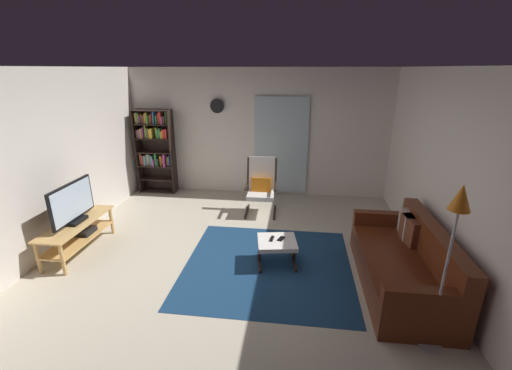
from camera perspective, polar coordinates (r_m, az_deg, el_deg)
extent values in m
plane|color=beige|center=(4.80, -4.03, -13.24)|extent=(7.02, 7.02, 0.00)
cube|color=silver|center=(7.03, 0.30, 8.84)|extent=(5.60, 0.06, 2.60)
cube|color=silver|center=(5.46, -33.48, 2.52)|extent=(0.06, 6.00, 2.60)
cube|color=silver|center=(4.56, 31.03, 0.20)|extent=(0.06, 6.00, 2.60)
cube|color=silver|center=(6.97, 4.29, 6.61)|extent=(1.10, 0.01, 2.00)
cube|color=navy|center=(4.75, 2.02, -13.53)|extent=(2.26, 2.18, 0.01)
cube|color=tan|center=(5.52, -28.36, -5.68)|extent=(0.45, 1.29, 0.02)
cube|color=tan|center=(5.62, -27.96, -8.00)|extent=(0.41, 1.23, 0.02)
cylinder|color=tan|center=(5.10, -30.09, -11.00)|extent=(0.05, 0.05, 0.45)
cylinder|color=tan|center=(5.97, -23.42, -5.59)|extent=(0.05, 0.05, 0.45)
cylinder|color=tan|center=(5.31, -33.15, -10.39)|extent=(0.05, 0.05, 0.45)
cylinder|color=tan|center=(6.15, -26.25, -5.29)|extent=(0.05, 0.05, 0.45)
cube|color=black|center=(5.70, -27.29, -7.00)|extent=(0.27, 0.28, 0.07)
cube|color=black|center=(5.51, -28.42, -5.34)|extent=(0.20, 0.32, 0.05)
cube|color=black|center=(5.40, -28.91, -2.48)|extent=(0.04, 0.89, 0.54)
cube|color=silver|center=(5.39, -28.73, -2.50)|extent=(0.01, 0.84, 0.49)
cube|color=black|center=(7.61, -19.36, 5.41)|extent=(0.02, 0.30, 1.78)
cube|color=black|center=(7.31, -14.01, 5.39)|extent=(0.02, 0.30, 1.78)
cube|color=black|center=(7.58, -16.32, 5.67)|extent=(0.77, 0.02, 1.78)
cube|color=black|center=(7.70, -16.12, -0.91)|extent=(0.74, 0.28, 0.02)
cube|color=black|center=(7.61, -16.31, 1.08)|extent=(0.74, 0.28, 0.02)
cube|color=black|center=(7.52, -16.52, 3.22)|extent=(0.74, 0.28, 0.02)
cube|color=black|center=(7.45, -16.74, 5.41)|extent=(0.74, 0.28, 0.02)
cube|color=black|center=(7.39, -16.96, 7.64)|extent=(0.74, 0.28, 0.02)
cube|color=black|center=(7.34, -17.19, 9.90)|extent=(0.74, 0.28, 0.02)
cube|color=black|center=(7.30, -17.41, 12.07)|extent=(0.74, 0.28, 0.02)
cube|color=brown|center=(7.64, -18.89, 4.28)|extent=(0.04, 0.17, 0.26)
cube|color=red|center=(7.60, -18.63, 4.11)|extent=(0.04, 0.15, 0.23)
cube|color=#589198|center=(7.58, -18.27, 4.05)|extent=(0.04, 0.16, 0.21)
cube|color=beige|center=(7.57, -17.94, 4.15)|extent=(0.04, 0.11, 0.24)
cube|color=#579F96|center=(7.57, -17.58, 4.21)|extent=(0.03, 0.16, 0.24)
cube|color=brown|center=(7.54, -17.39, 4.12)|extent=(0.03, 0.19, 0.23)
cube|color=teal|center=(7.52, -17.16, 4.06)|extent=(0.04, 0.17, 0.21)
cube|color=#9F3A8F|center=(7.50, -16.84, 3.79)|extent=(0.03, 0.23, 0.15)
cube|color=#359042|center=(7.49, -16.49, 4.26)|extent=(0.04, 0.21, 0.26)
cube|color=black|center=(7.47, -16.17, 3.88)|extent=(0.04, 0.23, 0.17)
cube|color=orange|center=(7.45, -15.79, 4.07)|extent=(0.04, 0.14, 0.22)
cube|color=orange|center=(7.44, -15.44, 3.88)|extent=(0.04, 0.11, 0.17)
cube|color=#943382|center=(7.39, -15.16, 4.20)|extent=(0.04, 0.24, 0.27)
cube|color=#A0902D|center=(7.39, -14.73, 3.97)|extent=(0.04, 0.11, 0.20)
cube|color=#3B66AF|center=(7.39, -14.39, 4.12)|extent=(0.02, 0.19, 0.23)
cube|color=brown|center=(7.50, -19.47, 8.24)|extent=(0.04, 0.13, 0.16)
cube|color=#8A428E|center=(7.49, -19.13, 8.30)|extent=(0.04, 0.18, 0.17)
cube|color=olive|center=(7.46, -18.83, 8.38)|extent=(0.04, 0.18, 0.20)
cube|color=#9C3896|center=(7.44, -18.58, 8.49)|extent=(0.02, 0.17, 0.22)
cube|color=#9E9B36|center=(7.44, -18.22, 8.67)|extent=(0.03, 0.13, 0.26)
cube|color=#357946|center=(7.43, -17.87, 8.45)|extent=(0.04, 0.18, 0.20)
cube|color=orange|center=(7.39, -17.58, 8.39)|extent=(0.04, 0.14, 0.19)
cube|color=gold|center=(7.38, -17.15, 8.50)|extent=(0.04, 0.24, 0.21)
cube|color=#1D2C28|center=(7.37, -16.83, 8.41)|extent=(0.03, 0.11, 0.18)
cube|color=gold|center=(7.36, -16.54, 8.57)|extent=(0.03, 0.13, 0.22)
cube|color=#387B43|center=(7.31, -16.34, 8.35)|extent=(0.04, 0.11, 0.18)
cube|color=#308B50|center=(7.30, -16.01, 8.50)|extent=(0.04, 0.13, 0.21)
cube|color=#9D9826|center=(7.28, -15.67, 8.28)|extent=(0.04, 0.16, 0.16)
cube|color=red|center=(7.27, -15.32, 8.46)|extent=(0.04, 0.20, 0.20)
cube|color=#D03B33|center=(7.26, -14.93, 8.49)|extent=(0.04, 0.20, 0.20)
cube|color=orange|center=(7.47, -19.70, 10.66)|extent=(0.03, 0.15, 0.21)
cube|color=#5C938E|center=(7.44, -19.54, 10.74)|extent=(0.02, 0.16, 0.23)
cube|color=olive|center=(7.43, -19.33, 10.72)|extent=(0.02, 0.15, 0.22)
cube|color=#97478B|center=(7.44, -19.05, 10.56)|extent=(0.03, 0.15, 0.17)
cube|color=brown|center=(7.43, -18.77, 10.67)|extent=(0.03, 0.14, 0.19)
cube|color=brown|center=(7.40, -18.42, 10.57)|extent=(0.04, 0.15, 0.17)
cube|color=gold|center=(7.37, -18.23, 10.76)|extent=(0.03, 0.15, 0.22)
cube|color=#9A9A36|center=(7.35, -18.06, 10.80)|extent=(0.02, 0.12, 0.23)
cube|color=#378841|center=(7.34, -17.83, 10.63)|extent=(0.03, 0.18, 0.18)
cube|color=orange|center=(7.35, -17.50, 10.63)|extent=(0.02, 0.16, 0.17)
cube|color=red|center=(7.33, -17.29, 10.78)|extent=(0.02, 0.13, 0.21)
cube|color=orange|center=(7.33, -17.03, 10.59)|extent=(0.03, 0.10, 0.16)
cube|color=#2B65AB|center=(7.30, -16.83, 10.98)|extent=(0.03, 0.23, 0.26)
cube|color=#429040|center=(7.27, -16.56, 10.64)|extent=(0.03, 0.12, 0.18)
cube|color=red|center=(7.28, -16.16, 10.89)|extent=(0.04, 0.15, 0.23)
cube|color=red|center=(7.24, -15.88, 10.96)|extent=(0.04, 0.14, 0.25)
cube|color=#9D4595|center=(7.24, -15.51, 10.64)|extent=(0.03, 0.24, 0.16)
cube|color=brown|center=(7.22, -15.29, 10.63)|extent=(0.03, 0.17, 0.16)
cube|color=#398A43|center=(7.19, -15.03, 10.97)|extent=(0.02, 0.11, 0.24)
cube|color=#5C2612|center=(4.62, 23.12, -13.42)|extent=(0.87, 1.95, 0.40)
cube|color=#5C2612|center=(4.54, 28.02, -8.92)|extent=(0.18, 1.95, 0.41)
cube|color=#5C2612|center=(3.75, 27.40, -16.86)|extent=(0.87, 0.14, 0.20)
cube|color=#5C2612|center=(5.25, 21.04, -5.37)|extent=(0.87, 0.14, 0.20)
cube|color=#C4B0A4|center=(5.01, 24.29, -6.12)|extent=(0.16, 0.39, 0.34)
cube|color=brown|center=(4.86, 24.88, -7.03)|extent=(0.20, 0.40, 0.34)
cube|color=black|center=(6.29, 3.18, -4.70)|extent=(0.06, 0.60, 0.04)
cube|color=black|center=(6.30, 3.38, 1.76)|extent=(0.05, 0.18, 0.63)
cube|color=black|center=(6.12, 3.28, -0.17)|extent=(0.06, 0.52, 0.03)
cube|color=black|center=(6.33, -1.54, -4.54)|extent=(0.06, 0.60, 0.04)
cube|color=black|center=(6.33, -1.33, 1.88)|extent=(0.05, 0.18, 0.63)
cube|color=black|center=(6.15, -1.56, -0.03)|extent=(0.06, 0.52, 0.03)
cube|color=white|center=(6.15, 0.82, -1.63)|extent=(0.50, 0.54, 0.08)
cube|color=white|center=(6.28, 1.01, 2.12)|extent=(0.49, 0.20, 0.60)
cube|color=orange|center=(6.20, 0.89, -0.26)|extent=(0.36, 0.20, 0.34)
cube|color=white|center=(4.63, 3.61, -9.73)|extent=(0.59, 0.56, 0.06)
cube|color=black|center=(4.78, 0.59, -13.06)|extent=(0.12, 0.48, 0.04)
cube|color=black|center=(4.70, 0.60, -11.51)|extent=(0.04, 0.04, 0.30)
cube|color=black|center=(4.82, 6.45, -12.88)|extent=(0.12, 0.48, 0.04)
cube|color=black|center=(4.74, 6.52, -11.34)|extent=(0.04, 0.04, 0.30)
cube|color=black|center=(4.64, 2.73, -9.12)|extent=(0.06, 0.15, 0.02)
cube|color=black|center=(4.65, 4.31, -9.12)|extent=(0.12, 0.16, 0.01)
cylinder|color=#A5A5AD|center=(4.02, 27.43, -23.00)|extent=(0.22, 0.22, 0.02)
cylinder|color=#B2B2B7|center=(3.60, 29.24, -14.27)|extent=(0.02, 0.02, 1.43)
cone|color=orange|center=(3.25, 31.61, -1.82)|extent=(0.18, 0.18, 0.23)
cylinder|color=silver|center=(7.02, -6.64, 13.25)|extent=(0.28, 0.02, 0.28)
cylinder|color=black|center=(7.01, -6.66, 13.24)|extent=(0.29, 0.01, 0.29)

